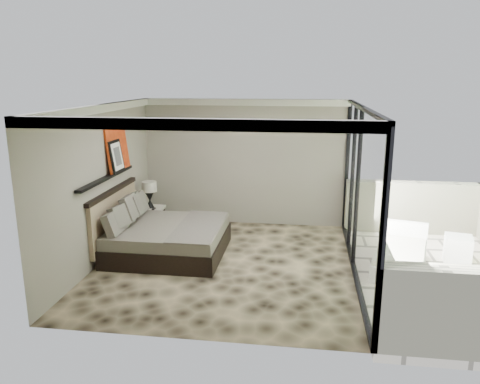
# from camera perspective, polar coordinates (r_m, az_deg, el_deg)

# --- Properties ---
(floor) EXTENTS (5.00, 5.00, 0.00)m
(floor) POSITION_cam_1_polar(r_m,az_deg,el_deg) (8.47, -1.74, -8.80)
(floor) COLOR black
(floor) RESTS_ON ground
(ceiling) EXTENTS (4.50, 5.00, 0.02)m
(ceiling) POSITION_cam_1_polar(r_m,az_deg,el_deg) (7.83, -1.90, 10.40)
(ceiling) COLOR silver
(ceiling) RESTS_ON back_wall
(back_wall) EXTENTS (4.50, 0.02, 2.80)m
(back_wall) POSITION_cam_1_polar(r_m,az_deg,el_deg) (10.45, 0.51, 3.59)
(back_wall) COLOR gray
(back_wall) RESTS_ON floor
(left_wall) EXTENTS (0.02, 5.00, 2.80)m
(left_wall) POSITION_cam_1_polar(r_m,az_deg,el_deg) (8.69, -16.53, 0.92)
(left_wall) COLOR gray
(left_wall) RESTS_ON floor
(glass_wall) EXTENTS (0.08, 5.00, 2.80)m
(glass_wall) POSITION_cam_1_polar(r_m,az_deg,el_deg) (7.97, 14.33, -0.08)
(glass_wall) COLOR white
(glass_wall) RESTS_ON floor
(terrace_slab) EXTENTS (3.00, 5.00, 0.12)m
(terrace_slab) POSITION_cam_1_polar(r_m,az_deg,el_deg) (8.72, 23.72, -9.76)
(terrace_slab) COLOR beige
(terrace_slab) RESTS_ON ground
(picture_ledge) EXTENTS (0.12, 2.20, 0.05)m
(picture_ledge) POSITION_cam_1_polar(r_m,az_deg,el_deg) (8.74, -15.94, 1.69)
(picture_ledge) COLOR black
(picture_ledge) RESTS_ON left_wall
(bed) EXTENTS (2.12, 2.05, 1.17)m
(bed) POSITION_cam_1_polar(r_m,az_deg,el_deg) (8.96, -9.37, -5.34)
(bed) COLOR black
(bed) RESTS_ON floor
(nightstand) EXTENTS (0.65, 0.65, 0.57)m
(nightstand) POSITION_cam_1_polar(r_m,az_deg,el_deg) (10.33, -10.93, -3.14)
(nightstand) COLOR black
(nightstand) RESTS_ON floor
(table_lamp) EXTENTS (0.31, 0.31, 0.57)m
(table_lamp) POSITION_cam_1_polar(r_m,az_deg,el_deg) (10.19, -10.98, 0.12)
(table_lamp) COLOR black
(table_lamp) RESTS_ON nightstand
(abstract_canvas) EXTENTS (0.13, 0.90, 0.90)m
(abstract_canvas) POSITION_cam_1_polar(r_m,az_deg,el_deg) (9.19, -14.76, 5.36)
(abstract_canvas) COLOR #BB4E10
(abstract_canvas) RESTS_ON picture_ledge
(framed_print) EXTENTS (0.11, 0.50, 0.60)m
(framed_print) POSITION_cam_1_polar(r_m,az_deg,el_deg) (9.02, -14.83, 4.24)
(framed_print) COLOR black
(framed_print) RESTS_ON picture_ledge
(ottoman) EXTENTS (0.55, 0.55, 0.46)m
(ottoman) POSITION_cam_1_polar(r_m,az_deg,el_deg) (9.42, 25.02, -6.26)
(ottoman) COLOR silver
(ottoman) RESTS_ON terrace_slab
(lounger) EXTENTS (1.22, 1.80, 0.64)m
(lounger) POSITION_cam_1_polar(r_m,az_deg,el_deg) (8.72, 18.93, -7.49)
(lounger) COLOR silver
(lounger) RESTS_ON terrace_slab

